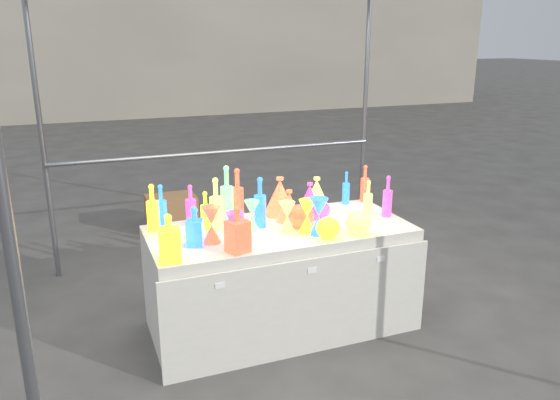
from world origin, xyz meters
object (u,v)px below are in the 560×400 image
object	(u,v)px
cardboard_box_closed	(172,213)
hourglass_0	(211,225)
globe_0	(328,229)
lampshade_0	(289,205)
decanter_0	(169,238)
display_table	(280,278)
bottle_0	(206,210)

from	to	relation	value
cardboard_box_closed	hourglass_0	world-z (taller)	hourglass_0
cardboard_box_closed	globe_0	size ratio (longest dim) A/B	3.25
hourglass_0	lampshade_0	bearing A→B (deg)	19.59
decanter_0	hourglass_0	xyz separation A→B (m)	(0.31, 0.21, -0.03)
globe_0	display_table	bearing A→B (deg)	126.29
globe_0	lampshade_0	bearing A→B (deg)	103.07
bottle_0	hourglass_0	bearing A→B (deg)	-96.22
display_table	decanter_0	xyz separation A→B (m)	(-0.81, -0.30, 0.52)
decanter_0	bottle_0	bearing A→B (deg)	62.02
display_table	hourglass_0	xyz separation A→B (m)	(-0.51, -0.09, 0.50)
globe_0	lampshade_0	xyz separation A→B (m)	(-0.10, 0.43, 0.05)
hourglass_0	display_table	bearing A→B (deg)	10.17
decanter_0	hourglass_0	bearing A→B (deg)	41.40
cardboard_box_closed	globe_0	world-z (taller)	globe_0
globe_0	lampshade_0	size ratio (longest dim) A/B	0.71
display_table	bottle_0	size ratio (longest dim) A/B	6.95
bottle_0	lampshade_0	xyz separation A→B (m)	(0.59, -0.05, -0.02)
decanter_0	globe_0	bearing A→B (deg)	7.05
display_table	hourglass_0	distance (m)	0.71
cardboard_box_closed	globe_0	xyz separation A→B (m)	(0.56, -2.65, 0.62)
decanter_0	lampshade_0	bearing A→B (deg)	31.69
decanter_0	hourglass_0	world-z (taller)	decanter_0
display_table	hourglass_0	world-z (taller)	hourglass_0
decanter_0	lampshade_0	size ratio (longest dim) A/B	1.29
cardboard_box_closed	lampshade_0	size ratio (longest dim) A/B	2.30
display_table	bottle_0	bearing A→B (deg)	159.06
bottle_0	hourglass_0	xyz separation A→B (m)	(-0.03, -0.27, -0.01)
hourglass_0	globe_0	distance (m)	0.75
cardboard_box_closed	bottle_0	distance (m)	2.28
display_table	bottle_0	xyz separation A→B (m)	(-0.48, 0.18, 0.51)
lampshade_0	bottle_0	bearing A→B (deg)	155.27
display_table	lampshade_0	world-z (taller)	lampshade_0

